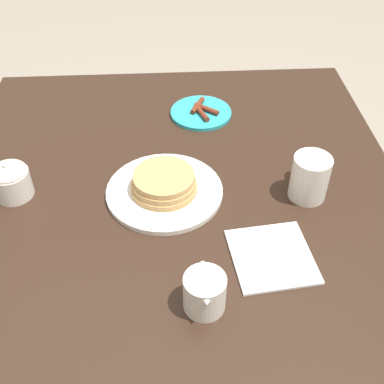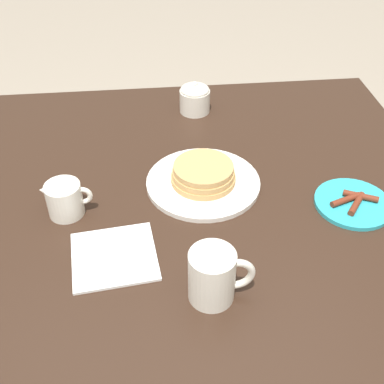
# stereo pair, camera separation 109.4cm
# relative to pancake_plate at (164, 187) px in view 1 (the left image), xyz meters

# --- Properties ---
(ground_plane) EXTENTS (8.00, 8.00, 0.00)m
(ground_plane) POSITION_rel_pancake_plate_xyz_m (-0.05, -0.03, -0.74)
(ground_plane) COLOR gray
(dining_table) EXTENTS (1.23, 1.04, 0.72)m
(dining_table) POSITION_rel_pancake_plate_xyz_m (-0.05, -0.03, -0.13)
(dining_table) COLOR #332116
(dining_table) RESTS_ON ground_plane
(pancake_plate) EXTENTS (0.26, 0.26, 0.05)m
(pancake_plate) POSITION_rel_pancake_plate_xyz_m (0.00, 0.00, 0.00)
(pancake_plate) COLOR white
(pancake_plate) RESTS_ON dining_table
(side_plate_bacon) EXTENTS (0.17, 0.17, 0.02)m
(side_plate_bacon) POSITION_rel_pancake_plate_xyz_m (0.32, -0.11, -0.01)
(side_plate_bacon) COLOR #2DADBC
(side_plate_bacon) RESTS_ON dining_table
(coffee_mug) EXTENTS (0.12, 0.08, 0.10)m
(coffee_mug) POSITION_rel_pancake_plate_xyz_m (-0.02, -0.32, 0.03)
(coffee_mug) COLOR silver
(coffee_mug) RESTS_ON dining_table
(creamer_pitcher) EXTENTS (0.11, 0.08, 0.08)m
(creamer_pitcher) POSITION_rel_pancake_plate_xyz_m (-0.30, -0.07, 0.02)
(creamer_pitcher) COLOR silver
(creamer_pitcher) RESTS_ON dining_table
(sugar_bowl) EXTENTS (0.09, 0.09, 0.09)m
(sugar_bowl) POSITION_rel_pancake_plate_xyz_m (0.02, 0.34, 0.02)
(sugar_bowl) COLOR silver
(sugar_bowl) RESTS_ON dining_table
(napkin) EXTENTS (0.18, 0.17, 0.01)m
(napkin) POSITION_rel_pancake_plate_xyz_m (-0.20, -0.21, -0.02)
(napkin) COLOR white
(napkin) RESTS_ON dining_table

